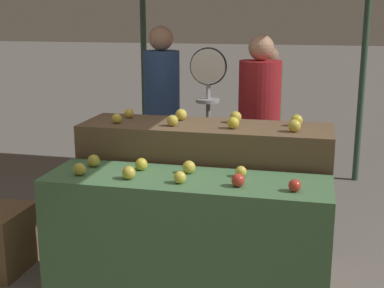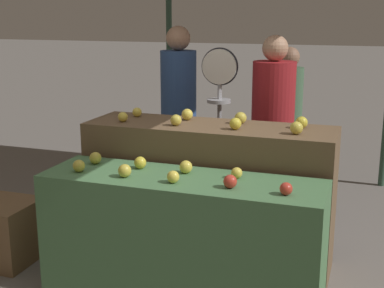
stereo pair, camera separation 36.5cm
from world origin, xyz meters
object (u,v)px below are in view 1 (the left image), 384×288
at_px(person_vendor_at_scale, 259,117).
at_px(person_customer_left, 162,104).
at_px(produce_scale, 208,98).
at_px(person_customer_right, 267,110).

distance_m(person_vendor_at_scale, person_customer_left, 0.99).
distance_m(produce_scale, person_vendor_at_scale, 0.54).
bearing_deg(person_vendor_at_scale, person_customer_left, -12.43).
distance_m(produce_scale, person_customer_left, 0.78).
bearing_deg(person_customer_right, person_customer_left, 35.22).
relative_size(produce_scale, person_customer_left, 0.91).
bearing_deg(produce_scale, person_customer_left, 137.21).
relative_size(person_customer_left, person_customer_right, 1.13).
xyz_separation_m(produce_scale, person_customer_right, (0.40, 1.10, -0.28)).
height_order(person_vendor_at_scale, person_customer_right, person_vendor_at_scale).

